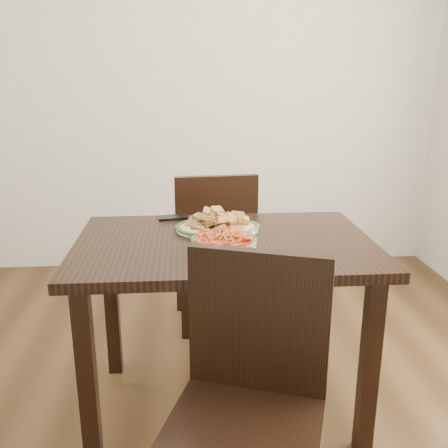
{
  "coord_description": "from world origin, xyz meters",
  "views": [
    {
      "loc": [
        -0.05,
        -1.82,
        1.36
      ],
      "look_at": [
        0.1,
        0.03,
        0.81
      ],
      "focal_mm": 40.0,
      "sensor_mm": 36.0,
      "label": 1
    }
  ],
  "objects": [
    {
      "name": "napkin",
      "position": [
        0.15,
        0.33,
        0.76
      ],
      "size": [
        0.14,
        0.13,
        0.01
      ],
      "primitive_type": "cube",
      "rotation": [
        0.0,
        0.0,
        -0.41
      ],
      "color": "maroon",
      "rests_on": "dining_table"
    },
    {
      "name": "floor",
      "position": [
        0.0,
        0.0,
        0.0
      ],
      "size": [
        3.5,
        3.5,
        0.0
      ],
      "primitive_type": "plane",
      "color": "#352110",
      "rests_on": "ground"
    },
    {
      "name": "smartphone",
      "position": [
        -0.11,
        0.34,
        0.76
      ],
      "size": [
        0.14,
        0.09,
        0.01
      ],
      "primitive_type": "cube",
      "rotation": [
        0.0,
        0.0,
        0.17
      ],
      "color": "black",
      "rests_on": "dining_table"
    },
    {
      "name": "chair_far",
      "position": [
        0.1,
        0.71,
        0.5
      ],
      "size": [
        0.46,
        0.46,
        0.89
      ],
      "rotation": [
        0.0,
        0.0,
        3.23
      ],
      "color": "black",
      "rests_on": "ground"
    },
    {
      "name": "fish_plate",
      "position": [
        0.08,
        0.15,
        0.79
      ],
      "size": [
        0.34,
        0.27,
        0.11
      ],
      "color": "beige",
      "rests_on": "dining_table"
    },
    {
      "name": "dining_table",
      "position": [
        0.1,
        0.01,
        0.65
      ],
      "size": [
        1.15,
        0.77,
        0.75
      ],
      "color": "black",
      "rests_on": "ground"
    },
    {
      "name": "wall_back",
      "position": [
        0.0,
        1.75,
        1.3
      ],
      "size": [
        3.5,
        0.1,
        2.6
      ],
      "primitive_type": "cube",
      "color": "beige",
      "rests_on": "ground"
    },
    {
      "name": "noodle_bowl",
      "position": [
        0.08,
        -0.15,
        0.79
      ],
      "size": [
        0.24,
        0.24,
        0.08
      ],
      "color": "beige",
      "rests_on": "dining_table"
    },
    {
      "name": "chair_near",
      "position": [
        0.12,
        -0.61,
        0.5
      ],
      "size": [
        0.54,
        0.54,
        0.89
      ],
      "rotation": [
        0.0,
        0.0,
        -0.34
      ],
      "color": "black",
      "rests_on": "ground"
    },
    {
      "name": "wall_front",
      "position": [
        0.0,
        -1.75,
        1.3
      ],
      "size": [
        3.5,
        0.1,
        2.6
      ],
      "primitive_type": "cube",
      "color": "beige",
      "rests_on": "ground"
    }
  ]
}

